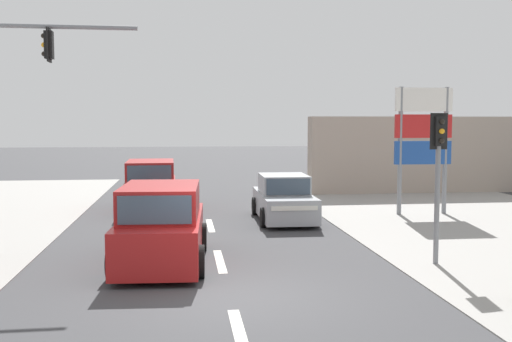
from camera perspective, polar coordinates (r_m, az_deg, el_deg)
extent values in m
plane|color=#3A3A3D|center=(11.74, -2.53, -11.92)|extent=(140.00, 140.00, 0.00)
cube|color=silver|center=(9.84, -1.58, -15.21)|extent=(0.20, 2.40, 0.01)
cube|color=silver|center=(14.63, -3.46, -8.55)|extent=(0.20, 2.40, 0.01)
cube|color=silver|center=(19.52, -4.38, -5.19)|extent=(0.20, 2.40, 0.01)
cylinder|color=slate|center=(15.94, -17.86, 12.94)|extent=(3.60, 0.17, 0.11)
cube|color=black|center=(15.94, -19.12, 11.27)|extent=(0.20, 0.26, 0.68)
cube|color=black|center=(15.94, -19.12, 11.27)|extent=(0.05, 0.44, 0.84)
sphere|color=black|center=(15.99, -19.57, 12.03)|extent=(0.13, 0.13, 0.13)
sphere|color=orange|center=(15.96, -19.55, 11.25)|extent=(0.13, 0.13, 0.13)
sphere|color=black|center=(15.94, -19.53, 10.47)|extent=(0.13, 0.13, 0.13)
cylinder|color=slate|center=(14.63, 16.85, -3.18)|extent=(0.12, 0.12, 2.80)
cube|color=black|center=(14.50, 17.01, 3.64)|extent=(0.29, 0.24, 0.68)
cube|color=black|center=(14.50, 17.01, 3.64)|extent=(0.44, 0.11, 0.84)
sphere|color=black|center=(14.40, 17.30, 4.51)|extent=(0.13, 0.13, 0.13)
sphere|color=orange|center=(14.40, 17.28, 3.63)|extent=(0.13, 0.13, 0.13)
sphere|color=black|center=(14.41, 17.26, 2.76)|extent=(0.13, 0.13, 0.13)
cylinder|color=slate|center=(22.05, 13.56, 1.83)|extent=(0.16, 0.16, 4.60)
cylinder|color=slate|center=(22.71, 17.58, 1.82)|extent=(0.16, 0.16, 4.60)
cube|color=silver|center=(22.36, 15.70, 6.57)|extent=(2.10, 0.14, 0.84)
cube|color=red|center=(22.34, 15.65, 4.13)|extent=(2.10, 0.14, 0.84)
cube|color=#1E4793|center=(22.37, 15.60, 1.70)|extent=(2.10, 0.14, 0.84)
cube|color=#A39384|center=(29.73, 16.52, 1.52)|extent=(12.00, 1.00, 3.60)
cube|color=maroon|center=(14.43, -8.95, -6.22)|extent=(2.09, 4.60, 1.00)
cube|color=maroon|center=(14.09, -9.06, -2.86)|extent=(1.87, 2.79, 0.76)
cube|color=#384756|center=(15.45, -8.60, -2.19)|extent=(1.58, 0.15, 0.65)
cube|color=#384756|center=(12.74, -9.62, -3.67)|extent=(1.55, 0.15, 0.61)
cube|color=white|center=(16.62, -8.26, -3.98)|extent=(1.56, 0.13, 0.14)
cylinder|color=black|center=(15.95, -11.80, -6.22)|extent=(0.26, 0.73, 0.72)
cylinder|color=black|center=(15.80, -5.14, -6.25)|extent=(0.26, 0.73, 0.72)
cylinder|color=black|center=(13.25, -13.48, -8.50)|extent=(0.26, 0.73, 0.72)
cylinder|color=black|center=(13.07, -5.41, -8.57)|extent=(0.26, 0.73, 0.72)
cube|color=#A3A8AD|center=(20.45, 2.67, -3.21)|extent=(1.76, 4.22, 0.80)
cube|color=#A3A8AD|center=(20.41, 2.65, -1.22)|extent=(1.59, 1.92, 0.62)
cube|color=#384756|center=(19.46, 3.09, -1.51)|extent=(1.44, 0.08, 0.53)
cube|color=#384756|center=(21.37, 2.25, -0.95)|extent=(1.40, 0.08, 0.50)
cube|color=white|center=(18.35, 3.69, -3.56)|extent=(1.45, 0.06, 0.14)
cylinder|color=black|center=(19.37, 5.75, -4.34)|extent=(0.20, 0.64, 0.64)
cylinder|color=black|center=(19.09, 0.74, -4.45)|extent=(0.20, 0.64, 0.64)
cylinder|color=black|center=(21.89, 4.34, -3.28)|extent=(0.20, 0.64, 0.64)
cylinder|color=black|center=(21.65, -0.10, -3.35)|extent=(0.20, 0.64, 0.64)
cube|color=maroon|center=(23.18, -9.97, -2.10)|extent=(1.93, 4.54, 1.00)
cube|color=maroon|center=(22.90, -10.01, 0.02)|extent=(1.77, 2.73, 0.76)
cube|color=#384756|center=(24.26, -9.91, 0.29)|extent=(1.58, 0.09, 0.65)
cube|color=#384756|center=(21.53, -10.13, -0.27)|extent=(1.55, 0.09, 0.61)
cube|color=white|center=(25.41, -9.82, -1.00)|extent=(1.56, 0.07, 0.14)
cylinder|color=black|center=(24.64, -12.00, -2.38)|extent=(0.23, 0.72, 0.72)
cylinder|color=black|center=(24.59, -7.71, -2.33)|extent=(0.23, 0.72, 0.72)
cylinder|color=black|center=(21.88, -12.48, -3.27)|extent=(0.23, 0.72, 0.72)
cylinder|color=black|center=(21.82, -7.65, -3.23)|extent=(0.23, 0.72, 0.72)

